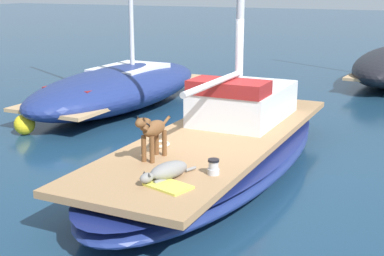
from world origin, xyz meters
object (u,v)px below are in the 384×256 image
at_px(sailboat_main, 218,153).
at_px(dog_grey, 167,171).
at_px(dog_brown, 152,131).
at_px(moored_boat_port_side, 119,86).
at_px(deck_winch, 214,167).
at_px(deck_towel, 168,186).
at_px(mooring_buoy, 25,124).
at_px(coiled_rope, 159,144).

height_order(sailboat_main, dog_grey, dog_grey).
relative_size(sailboat_main, dog_brown, 7.74).
height_order(dog_grey, moored_boat_port_side, moored_boat_port_side).
bearing_deg(deck_winch, deck_towel, -115.74).
xyz_separation_m(sailboat_main, moored_boat_port_side, (-4.18, 3.35, 0.22)).
bearing_deg(dog_brown, deck_winch, -10.75).
distance_m(sailboat_main, moored_boat_port_side, 5.36).
bearing_deg(sailboat_main, deck_winch, -68.59).
xyz_separation_m(dog_brown, mooring_buoy, (-4.27, 1.99, -0.86)).
distance_m(dog_grey, deck_towel, 0.30).
xyz_separation_m(sailboat_main, dog_brown, (-0.32, -1.63, 0.75)).
distance_m(dog_brown, coiled_rope, 0.79).
relative_size(dog_grey, moored_boat_port_side, 0.12).
xyz_separation_m(dog_brown, coiled_rope, (-0.25, 0.63, -0.40)).
relative_size(dog_brown, deck_towel, 1.67).
bearing_deg(dog_brown, sailboat_main, 78.98).
bearing_deg(deck_towel, coiled_rope, 122.79).
xyz_separation_m(moored_boat_port_side, mooring_buoy, (-0.41, -2.98, -0.34)).
distance_m(sailboat_main, mooring_buoy, 4.61).
bearing_deg(mooring_buoy, dog_brown, -24.96).
xyz_separation_m(coiled_rope, moored_boat_port_side, (-3.62, 4.34, -0.12)).
bearing_deg(moored_boat_port_side, deck_winch, -46.54).
distance_m(deck_winch, mooring_buoy, 5.76).
bearing_deg(coiled_rope, deck_towel, -57.21).
bearing_deg(coiled_rope, sailboat_main, 60.35).
bearing_deg(coiled_rope, dog_grey, -57.11).
xyz_separation_m(dog_grey, mooring_buoy, (-4.83, 2.61, -0.55)).
xyz_separation_m(sailboat_main, deck_towel, (0.40, -2.48, 0.34)).
bearing_deg(dog_brown, moored_boat_port_side, 127.87).
relative_size(coiled_rope, mooring_buoy, 0.74).
xyz_separation_m(sailboat_main, coiled_rope, (-0.57, -0.99, 0.35)).
bearing_deg(mooring_buoy, moored_boat_port_side, 82.23).
xyz_separation_m(dog_grey, moored_boat_port_side, (-4.43, 5.59, -0.21)).
xyz_separation_m(dog_grey, coiled_rope, (-0.81, 1.25, -0.08)).
distance_m(deck_towel, mooring_buoy, 5.76).
relative_size(dog_grey, coiled_rope, 2.85).
bearing_deg(sailboat_main, deck_towel, -80.95).
xyz_separation_m(coiled_rope, deck_towel, (0.96, -1.49, -0.01)).
bearing_deg(mooring_buoy, deck_towel, -29.73).
height_order(deck_winch, moored_boat_port_side, moored_boat_port_side).
height_order(coiled_rope, moored_boat_port_side, moored_boat_port_side).
distance_m(dog_grey, deck_winch, 0.63).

